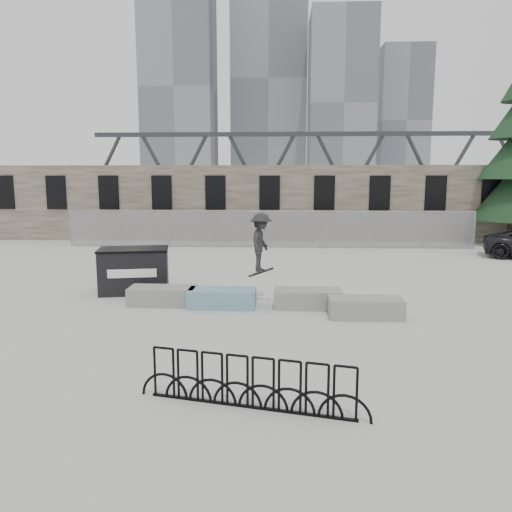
# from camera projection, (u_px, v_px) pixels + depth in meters

# --- Properties ---
(ground) EXTENTS (120.00, 120.00, 0.00)m
(ground) POSITION_uv_depth(u_px,v_px,m) (259.00, 306.00, 14.95)
(ground) COLOR #B1B1AC
(ground) RESTS_ON ground
(stone_wall) EXTENTS (36.00, 2.58, 4.50)m
(stone_wall) POSITION_uv_depth(u_px,v_px,m) (270.00, 203.00, 30.61)
(stone_wall) COLOR brown
(stone_wall) RESTS_ON ground
(chainlink_fence) EXTENTS (22.06, 0.06, 2.02)m
(chainlink_fence) POSITION_uv_depth(u_px,v_px,m) (269.00, 229.00, 27.11)
(chainlink_fence) COLOR gray
(chainlink_fence) RESTS_ON ground
(planter_far_left) EXTENTS (2.00, 0.90, 0.54)m
(planter_far_left) POSITION_uv_depth(u_px,v_px,m) (163.00, 295.00, 15.13)
(planter_far_left) COLOR gray
(planter_far_left) RESTS_ON ground
(planter_center_left) EXTENTS (2.00, 0.90, 0.54)m
(planter_center_left) POSITION_uv_depth(u_px,v_px,m) (222.00, 297.00, 14.82)
(planter_center_left) COLOR teal
(planter_center_left) RESTS_ON ground
(planter_center_right) EXTENTS (2.00, 0.90, 0.54)m
(planter_center_right) POSITION_uv_depth(u_px,v_px,m) (308.00, 298.00, 14.78)
(planter_center_right) COLOR gray
(planter_center_right) RESTS_ON ground
(planter_offset) EXTENTS (2.00, 0.90, 0.54)m
(planter_offset) POSITION_uv_depth(u_px,v_px,m) (366.00, 307.00, 13.76)
(planter_offset) COLOR gray
(planter_offset) RESTS_ON ground
(dumpster) EXTENTS (2.49, 1.79, 1.49)m
(dumpster) POSITION_uv_depth(u_px,v_px,m) (134.00, 270.00, 16.66)
(dumpster) COLOR black
(dumpster) RESTS_ON ground
(bike_rack) EXTENTS (3.95, 0.96, 0.90)m
(bike_rack) POSITION_uv_depth(u_px,v_px,m) (250.00, 383.00, 8.33)
(bike_rack) COLOR black
(bike_rack) RESTS_ON ground
(skyline_towers) EXTENTS (58.00, 28.00, 48.00)m
(skyline_towers) POSITION_uv_depth(u_px,v_px,m) (273.00, 94.00, 104.23)
(skyline_towers) COLOR slate
(skyline_towers) RESTS_ON ground
(truss_bridge) EXTENTS (70.00, 3.00, 9.80)m
(truss_bridge) POSITION_uv_depth(u_px,v_px,m) (349.00, 174.00, 68.06)
(truss_bridge) COLOR #2D3033
(truss_bridge) RESTS_ON ground
(skateboarder) EXTENTS (0.87, 1.26, 1.95)m
(skateboarder) POSITION_uv_depth(u_px,v_px,m) (261.00, 242.00, 15.07)
(skateboarder) COLOR #232426
(skateboarder) RESTS_ON ground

